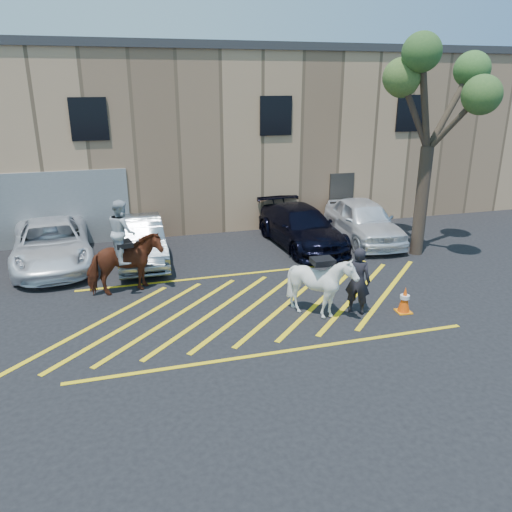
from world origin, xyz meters
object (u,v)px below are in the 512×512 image
object	(u,v)px
car_white_pickup	(52,244)
car_silver_sedan	(139,240)
car_white_suv	(363,220)
saddled_white	(321,285)
tree	(434,87)
handler	(358,281)
traffic_cone	(405,300)
mounted_bay	(124,257)
car_blue_suv	(301,227)

from	to	relation	value
car_white_pickup	car_silver_sedan	size ratio (longest dim) A/B	1.17
car_white_pickup	car_white_suv	bearing A→B (deg)	-7.47
saddled_white	tree	world-z (taller)	tree
handler	saddled_white	world-z (taller)	handler
car_silver_sedan	saddled_white	distance (m)	7.14
car_silver_sedan	saddled_white	world-z (taller)	saddled_white
tree	traffic_cone	bearing A→B (deg)	-126.17
car_silver_sedan	car_white_suv	size ratio (longest dim) A/B	0.96
saddled_white	mounted_bay	bearing A→B (deg)	148.38
car_white_suv	handler	distance (m)	6.62
car_white_pickup	car_blue_suv	xyz separation A→B (m)	(8.77, -0.34, -0.00)
car_silver_sedan	tree	world-z (taller)	tree
mounted_bay	traffic_cone	distance (m)	7.89
car_white_suv	saddled_white	bearing A→B (deg)	-121.73
car_white_pickup	mounted_bay	size ratio (longest dim) A/B	1.90
car_white_pickup	handler	xyz separation A→B (m)	(8.13, -6.19, 0.18)
car_blue_suv	handler	size ratio (longest dim) A/B	2.75
traffic_cone	tree	bearing A→B (deg)	53.83
car_white_suv	car_blue_suv	bearing A→B (deg)	-176.64
saddled_white	tree	bearing A→B (deg)	35.49
car_blue_suv	saddled_white	size ratio (longest dim) A/B	2.91
car_silver_sedan	car_white_suv	world-z (taller)	car_white_suv
car_white_pickup	car_blue_suv	world-z (taller)	car_white_pickup
tree	saddled_white	bearing A→B (deg)	-144.51
car_white_pickup	mounted_bay	distance (m)	3.91
car_blue_suv	mounted_bay	bearing A→B (deg)	-160.52
car_white_pickup	tree	size ratio (longest dim) A/B	0.72
car_silver_sedan	mounted_bay	xyz separation A→B (m)	(-0.55, -2.73, 0.38)
traffic_cone	car_white_pickup	bearing A→B (deg)	145.14
car_blue_suv	mounted_bay	xyz separation A→B (m)	(-6.49, -2.81, 0.39)
saddled_white	traffic_cone	bearing A→B (deg)	-10.23
car_white_pickup	tree	bearing A→B (deg)	-16.22
car_silver_sedan	traffic_cone	size ratio (longest dim) A/B	6.19
car_silver_sedan	car_blue_suv	xyz separation A→B (m)	(5.93, 0.08, -0.01)
saddled_white	tree	size ratio (longest dim) A/B	0.24
traffic_cone	tree	xyz separation A→B (m)	(3.06, 4.19, 5.33)
car_white_pickup	car_silver_sedan	world-z (taller)	car_silver_sedan
car_silver_sedan	car_blue_suv	bearing A→B (deg)	0.11
car_white_pickup	car_blue_suv	distance (m)	8.78
car_blue_suv	handler	distance (m)	5.89
car_silver_sedan	car_white_suv	bearing A→B (deg)	-0.42
car_blue_suv	traffic_cone	distance (m)	6.23
car_white_suv	traffic_cone	xyz separation A→B (m)	(-1.94, -6.15, -0.44)
saddled_white	tree	distance (m)	8.10
car_white_pickup	handler	distance (m)	10.22
handler	traffic_cone	size ratio (longest dim) A/B	2.50
car_blue_suv	tree	distance (m)	6.48
mounted_bay	tree	world-z (taller)	tree
car_silver_sedan	car_blue_suv	size ratio (longest dim) A/B	0.90
car_silver_sedan	car_white_pickup	bearing A→B (deg)	170.98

